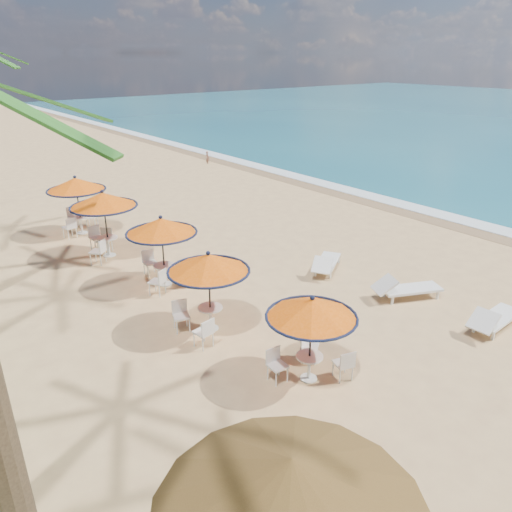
{
  "coord_description": "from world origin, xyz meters",
  "views": [
    {
      "loc": [
        -12.02,
        -6.93,
        7.25
      ],
      "look_at": [
        -2.79,
        4.69,
        1.2
      ],
      "focal_mm": 35.0,
      "sensor_mm": 36.0,
      "label": 1
    }
  ],
  "objects_px": {
    "station_3": "(103,208)",
    "lounger_near": "(494,318)",
    "palapa": "(291,486)",
    "station_4": "(76,191)",
    "lounger_mid": "(405,288)",
    "station_0": "(312,318)",
    "station_1": "(207,271)",
    "lounger_far": "(326,263)",
    "station_2": "(162,235)"
  },
  "relations": [
    {
      "from": "lounger_mid",
      "to": "lounger_far",
      "type": "xyz_separation_m",
      "value": [
        -0.42,
        3.03,
        -0.02
      ]
    },
    {
      "from": "palapa",
      "to": "station_1",
      "type": "bearing_deg",
      "value": 64.52
    },
    {
      "from": "lounger_mid",
      "to": "station_4",
      "type": "bearing_deg",
      "value": 139.68
    },
    {
      "from": "station_0",
      "to": "palapa",
      "type": "distance_m",
      "value": 5.5
    },
    {
      "from": "station_2",
      "to": "lounger_far",
      "type": "xyz_separation_m",
      "value": [
        5.01,
        -2.62,
        -1.43
      ]
    },
    {
      "from": "station_3",
      "to": "lounger_mid",
      "type": "relative_size",
      "value": 1.13
    },
    {
      "from": "station_3",
      "to": "lounger_mid",
      "type": "xyz_separation_m",
      "value": [
        5.89,
        -9.34,
        -1.54
      ]
    },
    {
      "from": "station_2",
      "to": "palapa",
      "type": "distance_m",
      "value": 11.2
    },
    {
      "from": "station_3",
      "to": "lounger_near",
      "type": "distance_m",
      "value": 13.67
    },
    {
      "from": "station_2",
      "to": "palapa",
      "type": "height_order",
      "value": "palapa"
    },
    {
      "from": "palapa",
      "to": "lounger_mid",
      "type": "bearing_deg",
      "value": 27.46
    },
    {
      "from": "station_4",
      "to": "lounger_mid",
      "type": "distance_m",
      "value": 13.88
    },
    {
      "from": "station_3",
      "to": "palapa",
      "type": "relative_size",
      "value": 0.73
    },
    {
      "from": "lounger_far",
      "to": "palapa",
      "type": "xyz_separation_m",
      "value": [
        -8.89,
        -7.87,
        1.95
      ]
    },
    {
      "from": "station_3",
      "to": "lounger_near",
      "type": "xyz_separation_m",
      "value": [
        6.24,
        -12.07,
        -1.55
      ]
    },
    {
      "from": "palapa",
      "to": "station_3",
      "type": "bearing_deg",
      "value": 76.45
    },
    {
      "from": "station_3",
      "to": "palapa",
      "type": "bearing_deg",
      "value": -103.55
    },
    {
      "from": "station_4",
      "to": "lounger_near",
      "type": "height_order",
      "value": "station_4"
    },
    {
      "from": "station_2",
      "to": "lounger_near",
      "type": "distance_m",
      "value": 10.28
    },
    {
      "from": "station_1",
      "to": "palapa",
      "type": "bearing_deg",
      "value": -115.48
    },
    {
      "from": "station_0",
      "to": "lounger_near",
      "type": "distance_m",
      "value": 6.0
    },
    {
      "from": "lounger_near",
      "to": "lounger_mid",
      "type": "xyz_separation_m",
      "value": [
        -0.35,
        2.73,
        0.01
      ]
    },
    {
      "from": "station_1",
      "to": "station_4",
      "type": "xyz_separation_m",
      "value": [
        0.22,
        10.32,
        0.05
      ]
    },
    {
      "from": "station_1",
      "to": "lounger_near",
      "type": "xyz_separation_m",
      "value": [
        6.28,
        -4.98,
        -1.45
      ]
    },
    {
      "from": "palapa",
      "to": "station_4",
      "type": "bearing_deg",
      "value": 78.34
    },
    {
      "from": "station_0",
      "to": "station_2",
      "type": "xyz_separation_m",
      "value": [
        -0.13,
        6.79,
        0.15
      ]
    },
    {
      "from": "lounger_near",
      "to": "lounger_far",
      "type": "xyz_separation_m",
      "value": [
        -0.76,
        5.76,
        -0.01
      ]
    },
    {
      "from": "station_3",
      "to": "lounger_far",
      "type": "bearing_deg",
      "value": -49.04
    },
    {
      "from": "station_2",
      "to": "station_3",
      "type": "xyz_separation_m",
      "value": [
        -0.47,
        3.68,
        0.12
      ]
    },
    {
      "from": "station_2",
      "to": "palapa",
      "type": "relative_size",
      "value": 0.68
    },
    {
      "from": "station_3",
      "to": "station_4",
      "type": "bearing_deg",
      "value": 86.88
    },
    {
      "from": "lounger_mid",
      "to": "lounger_far",
      "type": "relative_size",
      "value": 1.09
    },
    {
      "from": "station_2",
      "to": "station_4",
      "type": "bearing_deg",
      "value": 92.42
    },
    {
      "from": "lounger_near",
      "to": "lounger_far",
      "type": "bearing_deg",
      "value": 95.31
    },
    {
      "from": "station_2",
      "to": "station_4",
      "type": "distance_m",
      "value": 6.91
    },
    {
      "from": "station_0",
      "to": "lounger_near",
      "type": "height_order",
      "value": "station_0"
    },
    {
      "from": "station_3",
      "to": "station_4",
      "type": "relative_size",
      "value": 1.03
    },
    {
      "from": "station_0",
      "to": "station_3",
      "type": "relative_size",
      "value": 0.85
    },
    {
      "from": "lounger_near",
      "to": "station_0",
      "type": "bearing_deg",
      "value": 161.96
    },
    {
      "from": "palapa",
      "to": "lounger_far",
      "type": "bearing_deg",
      "value": 41.51
    },
    {
      "from": "station_3",
      "to": "station_4",
      "type": "distance_m",
      "value": 3.23
    },
    {
      "from": "lounger_mid",
      "to": "lounger_far",
      "type": "distance_m",
      "value": 3.06
    },
    {
      "from": "station_3",
      "to": "palapa",
      "type": "xyz_separation_m",
      "value": [
        -3.41,
        -14.17,
        0.39
      ]
    },
    {
      "from": "lounger_far",
      "to": "palapa",
      "type": "height_order",
      "value": "palapa"
    },
    {
      "from": "station_4",
      "to": "lounger_mid",
      "type": "bearing_deg",
      "value": -65.54
    },
    {
      "from": "lounger_near",
      "to": "station_1",
      "type": "bearing_deg",
      "value": 139.36
    },
    {
      "from": "lounger_near",
      "to": "lounger_mid",
      "type": "height_order",
      "value": "lounger_mid"
    },
    {
      "from": "station_0",
      "to": "station_2",
      "type": "distance_m",
      "value": 6.79
    },
    {
      "from": "station_1",
      "to": "palapa",
      "type": "relative_size",
      "value": 0.66
    },
    {
      "from": "station_2",
      "to": "lounger_near",
      "type": "bearing_deg",
      "value": -55.48
    }
  ]
}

